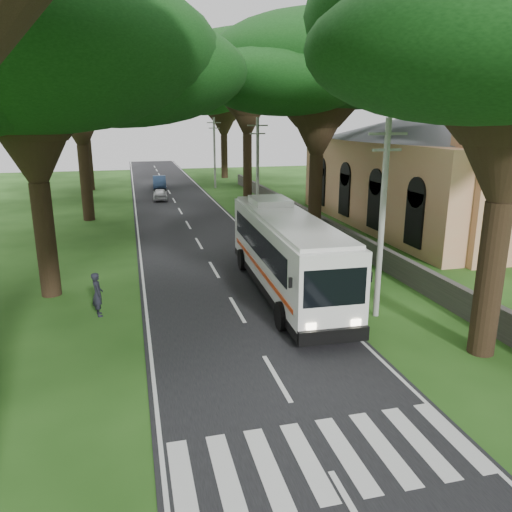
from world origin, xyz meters
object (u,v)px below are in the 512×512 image
Objects in this scene: church at (434,160)px; pedestrian at (98,294)px; pole_far at (215,152)px; coach_bus at (286,251)px; pole_near at (382,217)px; pole_mid at (258,169)px; distant_car_b at (159,182)px; distant_car_a at (160,194)px.

pedestrian is at bearing -151.69° from church.
pole_far reaches higher than coach_bus.
pole_near reaches higher than pedestrian.
pole_far is (0.00, 20.00, 0.00)m from pole_mid.
church is 27.08m from pedestrian.
distant_car_b is at bearing 164.86° from pole_far.
pole_mid is 20.00m from pole_far.
pole_near is 0.63× the size of coach_bus.
pole_near is (-12.36, -15.55, -0.73)m from church.
pole_near is 20.00m from pole_mid.
pole_near and pole_mid have the same top height.
pole_near is 33.49m from distant_car_a.
pole_mid is 14.76m from distant_car_a.
coach_bus reaches higher than distant_car_a.
distant_car_b is 2.24× the size of pedestrian.
pole_near reaches higher than coach_bus.
pole_mid is (-12.36, 4.45, -0.73)m from church.
church is at bearing -19.81° from pole_mid.
pole_mid is 1.00× the size of pole_far.
distant_car_b is (-6.30, 21.70, -3.46)m from pole_mid.
pole_mid is 4.27× the size of pedestrian.
church is 3.00× the size of pole_far.
pole_far reaches higher than pedestrian.
pole_far is 4.27× the size of pedestrian.
pole_mid is at bearing 160.19° from church.
distant_car_a is 0.82× the size of distant_car_b.
distant_car_a is at bearing -21.76° from pedestrian.
church reaches higher than distant_car_b.
distant_car_b reaches higher than distant_car_a.
coach_bus is (-15.16, -11.80, -2.92)m from church.
pole_far is at bearing -129.51° from distant_car_a.
coach_bus reaches higher than distant_car_b.
coach_bus is at bearing 100.94° from distant_car_a.
pole_far is (-12.36, 24.45, -0.73)m from church.
church is at bearing 51.50° from pole_near.
pedestrian reaches higher than distant_car_a.
pole_near is at bearing -128.50° from church.
coach_bus is 6.74× the size of pedestrian.
coach_bus reaches higher than pedestrian.
distant_car_a is (-6.79, 32.60, -3.57)m from pole_near.
coach_bus is 3.01× the size of distant_car_b.
pole_mid and pole_far have the same top height.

